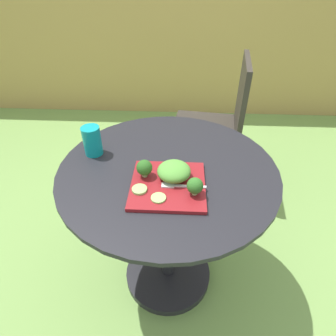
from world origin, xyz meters
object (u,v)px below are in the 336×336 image
salad_plate (168,185)px  patio_chair (221,118)px  drinking_glass (92,142)px  fork (179,186)px

salad_plate → patio_chair: bearing=72.1°
salad_plate → drinking_glass: size_ratio=2.17×
drinking_glass → fork: bearing=-30.2°
patio_chair → fork: (-0.26, -0.93, 0.22)m
fork → salad_plate: bearing=162.2°
patio_chair → salad_plate: 0.99m
salad_plate → drinking_glass: 0.37m
patio_chair → salad_plate: size_ratio=3.49×
salad_plate → fork: bearing=-17.8°
patio_chair → fork: patio_chair is taller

